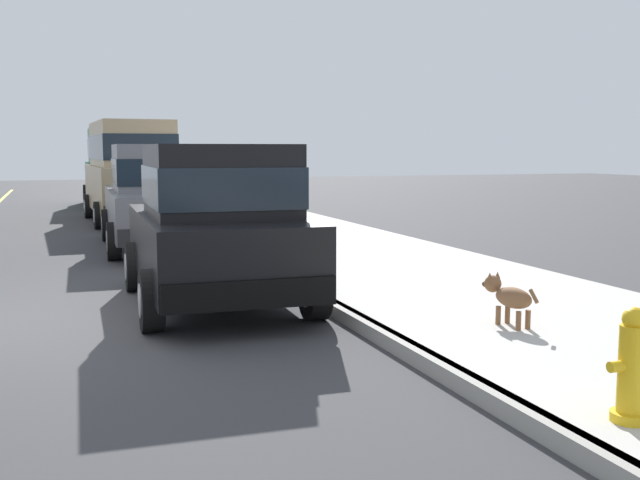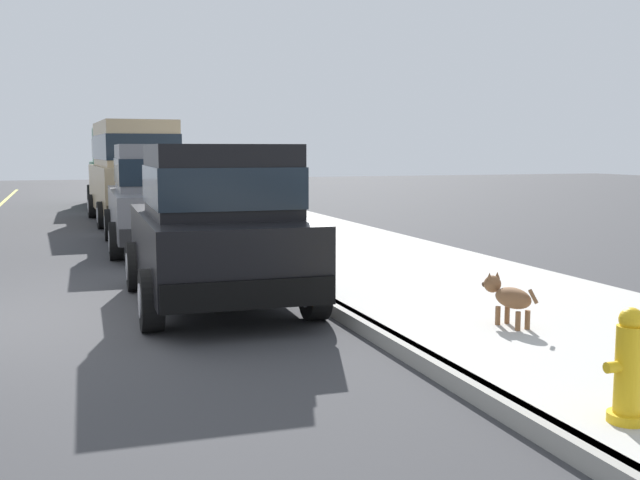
% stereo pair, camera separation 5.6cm
% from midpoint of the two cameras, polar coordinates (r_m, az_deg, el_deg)
% --- Properties ---
extents(ground_plane, '(80.00, 80.00, 0.00)m').
position_cam_midpoint_polar(ground_plane, '(8.53, -21.19, -5.88)').
color(ground_plane, '#38383A').
extents(curb, '(0.16, 64.00, 0.14)m').
position_cam_midpoint_polar(curb, '(8.97, -0.28, -4.35)').
color(curb, gray).
rests_on(curb, ground).
extents(sidewalk, '(3.60, 64.00, 0.14)m').
position_cam_midpoint_polar(sidewalk, '(9.69, 9.87, -3.61)').
color(sidewalk, '#B7B5AD').
rests_on(sidewalk, ground).
extents(car_black_hatchback, '(2.03, 3.84, 1.88)m').
position_cam_midpoint_polar(car_black_hatchback, '(8.74, -7.68, 1.29)').
color(car_black_hatchback, black).
rests_on(car_black_hatchback, ground).
extents(car_grey_sedan, '(2.12, 4.65, 1.92)m').
position_cam_midpoint_polar(car_grey_sedan, '(14.15, -11.87, 3.36)').
color(car_grey_sedan, slate).
rests_on(car_grey_sedan, ground).
extents(car_tan_van, '(2.26, 4.96, 2.52)m').
position_cam_midpoint_polar(car_tan_van, '(19.50, -13.91, 5.45)').
color(car_tan_van, tan).
rests_on(car_tan_van, ground).
extents(car_green_van, '(2.22, 4.94, 2.52)m').
position_cam_midpoint_polar(car_green_van, '(25.29, -14.95, 5.70)').
color(car_green_van, '#23663D').
rests_on(car_green_van, ground).
extents(dog_brown, '(0.27, 0.75, 0.49)m').
position_cam_midpoint_polar(dog_brown, '(7.39, 14.40, -4.16)').
color(dog_brown, brown).
rests_on(dog_brown, sidewalk).
extents(fire_hydrant, '(0.34, 0.24, 0.72)m').
position_cam_midpoint_polar(fire_hydrant, '(5.04, 22.83, -9.10)').
color(fire_hydrant, gold).
rests_on(fire_hydrant, sidewalk).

